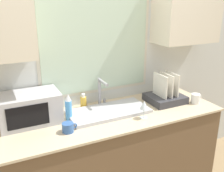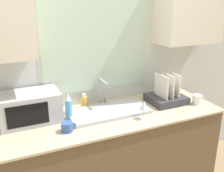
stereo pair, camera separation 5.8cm
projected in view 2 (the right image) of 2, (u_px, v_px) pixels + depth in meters
countertop at (112, 157)px, 2.48m from camera, size 2.00×0.70×0.89m
wall_back at (98, 51)px, 2.44m from camera, size 6.00×0.38×2.60m
sink_basin at (109, 111)px, 2.36m from camera, size 0.72×0.34×0.03m
faucet at (102, 90)px, 2.46m from camera, size 0.08×0.19×0.27m
microwave at (30, 107)px, 2.17m from camera, size 0.49×0.31×0.25m
dish_rack at (166, 96)px, 2.58m from camera, size 0.35×0.31×0.29m
spray_bottle at (69, 107)px, 2.21m from camera, size 0.06×0.06×0.23m
soap_bottle at (84, 101)px, 2.46m from camera, size 0.06×0.06×0.14m
mug_near_sink at (67, 127)px, 2.03m from camera, size 0.12×0.09×0.08m
wine_glass at (144, 106)px, 2.22m from camera, size 0.07×0.07×0.16m
mug_by_rack at (197, 99)px, 2.54m from camera, size 0.12×0.09×0.09m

